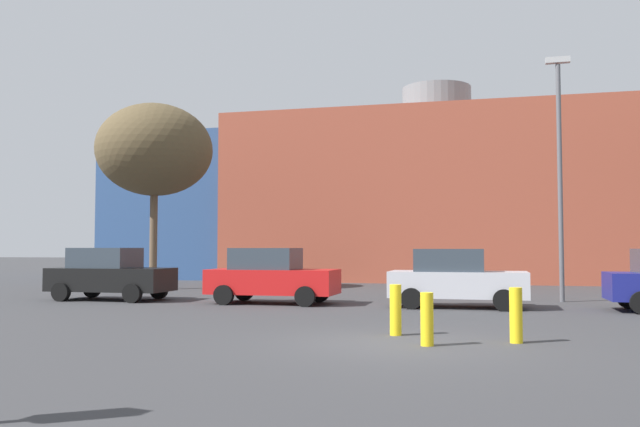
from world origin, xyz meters
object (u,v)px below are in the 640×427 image
at_px(parked_car_0, 110,274).
at_px(bollard_yellow_0, 427,319).
at_px(bare_tree_0, 155,150).
at_px(bollard_yellow_2, 396,310).
at_px(bollard_yellow_1, 516,315).
at_px(parked_car_1, 271,276).
at_px(parked_car_2, 456,278).
at_px(street_lamp, 560,163).

xyz_separation_m(parked_car_0, bollard_yellow_0, (11.61, -8.17, -0.41)).
distance_m(bare_tree_0, bollard_yellow_2, 18.53).
height_order(bollard_yellow_0, bollard_yellow_1, bollard_yellow_1).
bearing_deg(bollard_yellow_1, parked_car_0, 150.82).
relative_size(parked_car_1, bollard_yellow_2, 3.98).
bearing_deg(parked_car_0, bollard_yellow_1, -29.18).
bearing_deg(bollard_yellow_2, parked_car_1, 125.99).
bearing_deg(bollard_yellow_1, bollard_yellow_2, 167.06).
relative_size(parked_car_2, bollard_yellow_2, 3.93).
xyz_separation_m(parked_car_2, bollard_yellow_0, (-0.17, -8.17, -0.39)).
relative_size(parked_car_0, bollard_yellow_2, 4.00).
distance_m(parked_car_0, parked_car_2, 11.78).
xyz_separation_m(parked_car_2, street_lamp, (3.36, 3.01, 3.80)).
distance_m(bollard_yellow_1, bollard_yellow_2, 2.42).
bearing_deg(bollard_yellow_1, bare_tree_0, 138.07).
height_order(bollard_yellow_1, bollard_yellow_2, bollard_yellow_1).
relative_size(parked_car_0, parked_car_1, 1.00).
bearing_deg(bollard_yellow_2, bare_tree_0, 134.25).
height_order(parked_car_1, bollard_yellow_2, parked_car_1).
bearing_deg(bollard_yellow_0, street_lamp, 72.46).
height_order(parked_car_1, bare_tree_0, bare_tree_0).
distance_m(parked_car_1, bollard_yellow_1, 10.41).
relative_size(parked_car_0, bare_tree_0, 0.51).
bearing_deg(street_lamp, parked_car_0, -168.76).
xyz_separation_m(bare_tree_0, street_lamp, (16.61, -2.80, -1.44)).
bearing_deg(parked_car_2, parked_car_0, -180.00).
distance_m(parked_car_1, bollard_yellow_0, 9.98).
relative_size(bollard_yellow_2, street_lamp, 0.13).
distance_m(parked_car_2, bollard_yellow_0, 8.18).
bearing_deg(bollard_yellow_2, parked_car_0, 147.79).
bearing_deg(bollard_yellow_1, street_lamp, 79.52).
distance_m(parked_car_2, street_lamp, 5.90).
bearing_deg(parked_car_0, bare_tree_0, 104.18).
height_order(parked_car_0, street_lamp, street_lamp).
relative_size(parked_car_0, street_lamp, 0.50).
relative_size(parked_car_1, bare_tree_0, 0.51).
xyz_separation_m(bollard_yellow_0, street_lamp, (3.53, 11.18, 4.20)).
relative_size(parked_car_1, bollard_yellow_1, 3.97).
height_order(parked_car_0, bare_tree_0, bare_tree_0).
bearing_deg(bare_tree_0, bollard_yellow_1, -41.93).
relative_size(bare_tree_0, bollard_yellow_1, 7.81).
distance_m(bollard_yellow_0, bollard_yellow_1, 1.79).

